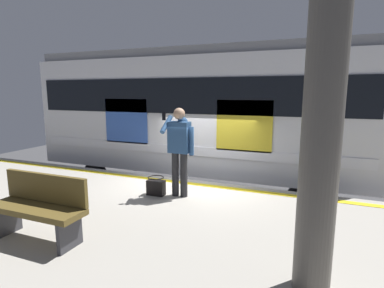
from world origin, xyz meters
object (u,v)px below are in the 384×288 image
Objects in this scene: train_carriage at (200,110)px; passenger at (180,145)px; handbag at (156,187)px; station_column at (322,121)px; bench at (39,205)px.

passenger is (-0.84, 3.35, -0.45)m from train_carriage.
handbag is 3.83m from station_column.
passenger is 0.97m from handbag.
train_carriage is 6.64× the size of bench.
bench is (1.05, 2.34, -0.53)m from passenger.
station_column is 3.71m from bench.
bench is (3.48, 0.25, -1.26)m from station_column.
handbag is (0.46, 0.14, -0.85)m from passenger.
handbag is 2.31m from bench.
station_column is at bearing 145.89° from handbag.
bench is at bearing 4.08° from station_column.
bench is at bearing 65.76° from passenger.
train_carriage is at bearing -83.79° from handbag.
handbag is (-0.38, 3.49, -1.30)m from train_carriage.
station_column is (-2.89, 1.96, 1.57)m from handbag.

